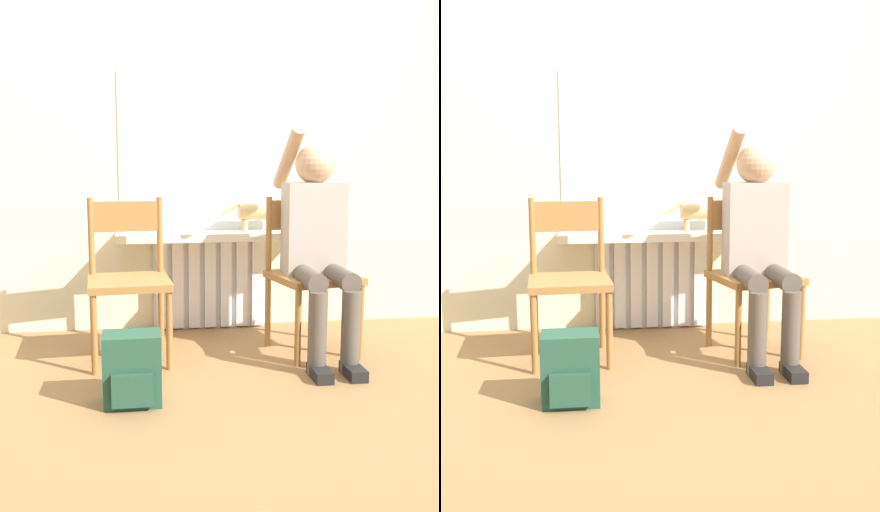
# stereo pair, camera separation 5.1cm
# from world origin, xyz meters

# --- Properties ---
(ground_plane) EXTENTS (12.00, 12.00, 0.00)m
(ground_plane) POSITION_xyz_m (0.00, 0.00, 0.00)
(ground_plane) COLOR olive
(wall_with_window) EXTENTS (7.00, 0.06, 2.70)m
(wall_with_window) POSITION_xyz_m (0.00, 1.23, 1.35)
(wall_with_window) COLOR beige
(wall_with_window) RESTS_ON ground_plane
(radiator) EXTENTS (0.75, 0.08, 0.61)m
(radiator) POSITION_xyz_m (0.00, 1.15, 0.31)
(radiator) COLOR white
(radiator) RESTS_ON ground_plane
(windowsill) EXTENTS (1.22, 0.28, 0.05)m
(windowsill) POSITION_xyz_m (0.00, 1.06, 0.64)
(windowsill) COLOR silver
(windowsill) RESTS_ON radiator
(window_glass) EXTENTS (1.17, 0.01, 1.03)m
(window_glass) POSITION_xyz_m (0.00, 1.20, 1.18)
(window_glass) COLOR white
(window_glass) RESTS_ON windowsill
(chair_left) EXTENTS (0.47, 0.47, 0.91)m
(chair_left) POSITION_xyz_m (-0.53, 0.57, 0.47)
(chair_left) COLOR #9E6B38
(chair_left) RESTS_ON ground_plane
(chair_right) EXTENTS (0.53, 0.53, 0.91)m
(chair_right) POSITION_xyz_m (0.52, 0.57, 0.47)
(chair_right) COLOR #9E6B38
(chair_right) RESTS_ON ground_plane
(person) EXTENTS (0.36, 0.95, 1.32)m
(person) POSITION_xyz_m (0.53, 0.47, 0.69)
(person) COLOR brown
(person) RESTS_ON ground_plane
(cat) EXTENTS (0.44, 0.11, 0.21)m
(cat) POSITION_xyz_m (0.34, 1.07, 0.79)
(cat) COLOR #DBB77A
(cat) RESTS_ON windowsill
(backpack) EXTENTS (0.26, 0.21, 0.33)m
(backpack) POSITION_xyz_m (-0.52, -0.10, 0.16)
(backpack) COLOR #234C38
(backpack) RESTS_ON ground_plane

